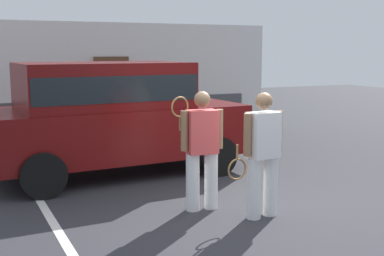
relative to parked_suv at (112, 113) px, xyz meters
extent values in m
plane|color=#2D2D33|center=(1.09, -2.91, -1.15)|extent=(40.00, 40.00, 0.00)
cube|color=silver|center=(-1.49, -1.41, -1.14)|extent=(0.12, 4.40, 0.01)
cube|color=white|center=(1.09, 3.90, 0.33)|extent=(9.08, 0.30, 2.95)
cube|color=#4C4C51|center=(1.09, 3.70, -0.63)|extent=(7.62, 0.10, 1.03)
cube|color=brown|center=(1.10, 3.68, -0.10)|extent=(0.90, 0.06, 2.10)
cube|color=#590C0C|center=(0.11, 0.00, -0.35)|extent=(4.67, 2.08, 0.90)
cube|color=#590C0C|center=(-0.14, -0.01, 0.50)|extent=(2.97, 1.87, 0.80)
cube|color=black|center=(-0.14, -0.01, 0.48)|extent=(2.91, 1.89, 0.44)
cylinder|color=black|center=(1.62, 1.01, -0.79)|extent=(0.73, 0.29, 0.72)
cylinder|color=black|center=(1.69, -0.88, -0.79)|extent=(0.73, 0.29, 0.72)
cylinder|color=black|center=(-1.48, 0.89, -0.79)|extent=(0.73, 0.29, 0.72)
cylinder|color=black|center=(-1.40, -1.01, -0.79)|extent=(0.73, 0.29, 0.72)
cylinder|color=white|center=(0.70, -2.57, -0.73)|extent=(0.19, 0.19, 0.82)
cylinder|color=white|center=(0.42, -2.55, -0.73)|extent=(0.19, 0.19, 0.82)
cube|color=#E04C4C|center=(0.56, -2.56, -0.01)|extent=(0.44, 0.30, 0.61)
sphere|color=#8C6647|center=(0.56, -2.56, 0.44)|extent=(0.23, 0.23, 0.23)
cylinder|color=#8C6647|center=(0.82, -2.58, 0.01)|extent=(0.11, 0.11, 0.56)
cylinder|color=#8C6647|center=(0.29, -2.54, 0.01)|extent=(0.11, 0.11, 0.56)
torus|color=olive|center=(0.25, -2.48, 0.34)|extent=(0.29, 0.09, 0.29)
cylinder|color=olive|center=(0.25, -2.48, 0.11)|extent=(0.03, 0.03, 0.20)
cylinder|color=white|center=(1.30, -3.18, -0.73)|extent=(0.19, 0.19, 0.83)
cylinder|color=white|center=(1.01, -3.21, -0.73)|extent=(0.19, 0.19, 0.83)
cube|color=white|center=(1.16, -3.20, -0.01)|extent=(0.45, 0.31, 0.62)
sphere|color=#8C6647|center=(1.16, -3.20, 0.45)|extent=(0.23, 0.23, 0.23)
cylinder|color=#8C6647|center=(1.42, -3.17, 0.02)|extent=(0.11, 0.11, 0.56)
cylinder|color=#8C6647|center=(0.89, -3.23, 0.02)|extent=(0.11, 0.11, 0.56)
torus|color=olive|center=(0.76, -3.19, -0.44)|extent=(0.37, 0.06, 0.37)
cylinder|color=olive|center=(0.76, -3.19, -0.21)|extent=(0.03, 0.03, 0.20)
cylinder|color=#9E5638|center=(3.37, 2.51, -1.04)|extent=(0.35, 0.35, 0.22)
sphere|color=#4C8C38|center=(3.37, 2.51, -0.69)|extent=(0.55, 0.55, 0.55)
camera|label=1|loc=(-2.59, -8.88, 1.13)|focal=47.66mm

